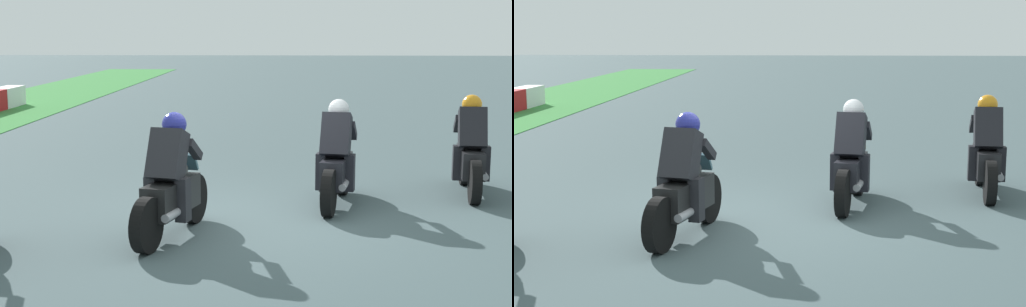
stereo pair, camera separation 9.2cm
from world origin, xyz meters
TOP-DOWN VIEW (x-y plane):
  - ground_plane at (0.00, 0.00)m, footprint 120.00×120.00m
  - rider_lane_a at (1.72, -3.23)m, footprint 2.04×0.58m
  - rider_lane_b at (0.90, -1.16)m, footprint 2.03×0.63m
  - rider_lane_c at (-0.85, 0.93)m, footprint 2.01×0.67m

SIDE VIEW (x-z plane):
  - ground_plane at x=0.00m, z-range 0.00..0.00m
  - rider_lane_a at x=1.72m, z-range -0.13..1.38m
  - rider_lane_b at x=0.90m, z-range -0.13..1.38m
  - rider_lane_c at x=-0.85m, z-range -0.13..1.38m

